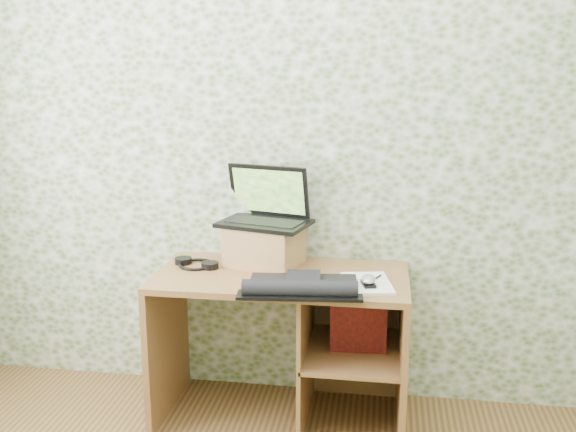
% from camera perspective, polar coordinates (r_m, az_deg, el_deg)
% --- Properties ---
extents(wall_back, '(3.50, 0.00, 3.50)m').
position_cam_1_polar(wall_back, '(3.24, 0.27, 5.80)').
color(wall_back, silver).
rests_on(wall_back, ground).
extents(desk, '(1.20, 0.60, 0.75)m').
position_cam_1_polar(desk, '(3.18, 0.92, -9.71)').
color(desk, brown).
rests_on(desk, floor).
extents(riser, '(0.40, 0.36, 0.20)m').
position_cam_1_polar(riser, '(3.19, -2.07, -2.58)').
color(riser, '#A37D49').
rests_on(riser, desk).
extents(laptop, '(0.48, 0.40, 0.28)m').
position_cam_1_polar(laptop, '(3.19, -1.95, 0.53)').
color(laptop, black).
rests_on(laptop, riser).
extents(keyboard, '(0.55, 0.32, 0.08)m').
position_cam_1_polar(keyboard, '(2.83, 1.24, -6.23)').
color(keyboard, black).
rests_on(keyboard, desk).
extents(headphones, '(0.24, 0.22, 0.03)m').
position_cam_1_polar(headphones, '(3.22, -8.13, -4.22)').
color(headphones, black).
rests_on(headphones, desk).
extents(notepad, '(0.26, 0.33, 0.01)m').
position_cam_1_polar(notepad, '(2.94, 7.04, -5.97)').
color(notepad, silver).
rests_on(notepad, desk).
extents(mouse, '(0.09, 0.12, 0.03)m').
position_cam_1_polar(mouse, '(2.90, 7.16, -5.79)').
color(mouse, '#B4B4B6').
rests_on(mouse, notepad).
extents(pen, '(0.06, 0.13, 0.01)m').
position_cam_1_polar(pen, '(2.97, 7.70, -5.59)').
color(pen, black).
rests_on(pen, notepad).
extents(red_box, '(0.27, 0.10, 0.32)m').
position_cam_1_polar(red_box, '(3.10, 6.28, -9.02)').
color(red_box, maroon).
rests_on(red_box, desk).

